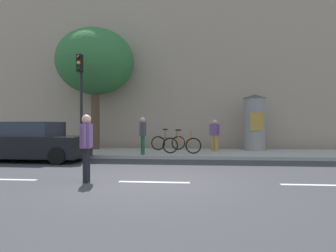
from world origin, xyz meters
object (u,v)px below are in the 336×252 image
(pedestrian_near_pole, at_px, (215,133))
(bicycle_leaning, at_px, (182,145))
(poster_column, at_px, (254,122))
(bicycle_upright, at_px, (168,142))
(pedestrian_in_light_jacket, at_px, (143,133))
(traffic_light, at_px, (80,88))
(street_tree, at_px, (95,62))
(pedestrian_with_bag, at_px, (86,142))
(parked_car_dark, at_px, (32,142))

(pedestrian_near_pole, relative_size, bicycle_leaning, 0.88)
(poster_column, distance_m, bicycle_upright, 4.53)
(pedestrian_near_pole, bearing_deg, bicycle_leaning, -141.55)
(pedestrian_in_light_jacket, bearing_deg, traffic_light, -176.17)
(bicycle_upright, bearing_deg, street_tree, 176.24)
(pedestrian_in_light_jacket, distance_m, bicycle_leaning, 1.87)
(traffic_light, relative_size, pedestrian_in_light_jacket, 2.66)
(pedestrian_with_bag, bearing_deg, bicycle_upright, 80.48)
(bicycle_upright, bearing_deg, parked_car_dark, -141.57)
(traffic_light, xyz_separation_m, poster_column, (8.02, 2.93, -1.48))
(traffic_light, bearing_deg, pedestrian_with_bag, -67.05)
(traffic_light, bearing_deg, poster_column, 20.06)
(pedestrian_near_pole, xyz_separation_m, bicycle_leaning, (-1.56, -1.24, -0.53))
(pedestrian_near_pole, relative_size, parked_car_dark, 0.36)
(poster_column, distance_m, pedestrian_near_pole, 2.31)
(street_tree, xyz_separation_m, pedestrian_near_pole, (6.30, -0.91, -3.74))
(pedestrian_with_bag, distance_m, bicycle_leaning, 6.53)
(poster_column, height_order, pedestrian_in_light_jacket, poster_column)
(street_tree, xyz_separation_m, bicycle_upright, (3.95, -0.26, -4.27))
(bicycle_leaning, bearing_deg, pedestrian_with_bag, -109.10)
(traffic_light, xyz_separation_m, pedestrian_in_light_jacket, (2.73, 0.18, -1.98))
(traffic_light, xyz_separation_m, street_tree, (-0.33, 2.94, 1.73))
(poster_column, xyz_separation_m, bicycle_upright, (-4.40, -0.25, -1.06))
(traffic_light, xyz_separation_m, pedestrian_near_pole, (5.96, 2.03, -2.01))
(street_tree, relative_size, parked_car_dark, 1.51)
(street_tree, relative_size, bicycle_leaning, 3.65)
(street_tree, height_order, pedestrian_in_light_jacket, street_tree)
(pedestrian_in_light_jacket, bearing_deg, parked_car_dark, -159.91)
(pedestrian_near_pole, height_order, parked_car_dark, pedestrian_near_pole)
(pedestrian_with_bag, xyz_separation_m, pedestrian_in_light_jacket, (0.46, 5.55, 0.08))
(pedestrian_near_pole, xyz_separation_m, parked_car_dark, (-7.43, -3.38, -0.32))
(bicycle_leaning, xyz_separation_m, bicycle_upright, (-0.78, 1.89, 0.00))
(poster_column, xyz_separation_m, street_tree, (-8.36, 0.01, 3.21))
(pedestrian_in_light_jacket, height_order, parked_car_dark, pedestrian_in_light_jacket)
(street_tree, distance_m, bicycle_leaning, 6.73)
(pedestrian_in_light_jacket, bearing_deg, street_tree, 138.01)
(poster_column, relative_size, pedestrian_with_bag, 1.67)
(poster_column, bearing_deg, pedestrian_near_pole, -156.43)
(street_tree, distance_m, bicycle_upright, 5.83)
(pedestrian_in_light_jacket, xyz_separation_m, bicycle_upright, (0.89, 2.50, -0.56))
(pedestrian_in_light_jacket, bearing_deg, poster_column, 27.43)
(bicycle_leaning, bearing_deg, pedestrian_in_light_jacket, -159.97)
(street_tree, bearing_deg, bicycle_upright, -3.76)
(street_tree, bearing_deg, pedestrian_with_bag, -72.58)
(street_tree, xyz_separation_m, parked_car_dark, (-1.13, -4.29, -4.06))
(poster_column, xyz_separation_m, pedestrian_near_pole, (-2.06, -0.90, -0.52))
(pedestrian_in_light_jacket, distance_m, pedestrian_near_pole, 3.72)
(traffic_light, distance_m, poster_column, 8.67)
(pedestrian_in_light_jacket, distance_m, bicycle_upright, 2.71)
(pedestrian_near_pole, distance_m, parked_car_dark, 8.17)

